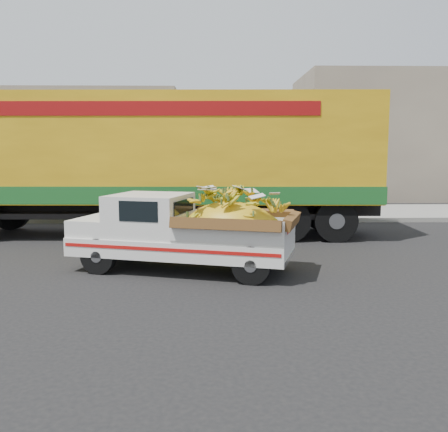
{
  "coord_description": "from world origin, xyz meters",
  "views": [
    {
      "loc": [
        2.56,
        -9.16,
        2.31
      ],
      "look_at": [
        2.78,
        0.66,
        1.03
      ],
      "focal_mm": 40.0,
      "sensor_mm": 36.0,
      "label": 1
    }
  ],
  "objects": [
    {
      "name": "curb",
      "position": [
        0.0,
        6.98,
        0.07
      ],
      "size": [
        60.0,
        0.25,
        0.15
      ],
      "primitive_type": "cube",
      "color": "gray",
      "rests_on": "ground"
    },
    {
      "name": "sidewalk",
      "position": [
        0.0,
        9.08,
        0.07
      ],
      "size": [
        60.0,
        4.0,
        0.14
      ],
      "primitive_type": "cube",
      "color": "gray",
      "rests_on": "ground"
    },
    {
      "name": "semi_trailer",
      "position": [
        1.06,
        4.52,
        2.12
      ],
      "size": [
        12.02,
        2.87,
        3.8
      ],
      "rotation": [
        0.0,
        0.0,
        -0.03
      ],
      "color": "black",
      "rests_on": "ground"
    },
    {
      "name": "pickup_truck",
      "position": [
        2.27,
        0.27,
        0.79
      ],
      "size": [
        4.47,
        2.66,
        1.48
      ],
      "rotation": [
        0.0,
        0.0,
        -0.28
      ],
      "color": "black",
      "rests_on": "ground"
    },
    {
      "name": "ground",
      "position": [
        0.0,
        0.0,
        0.0
      ],
      "size": [
        100.0,
        100.0,
        0.0
      ],
      "primitive_type": "plane",
      "color": "black",
      "rests_on": "ground"
    },
    {
      "name": "building_right",
      "position": [
        14.0,
        15.98,
        3.0
      ],
      "size": [
        14.0,
        6.0,
        6.0
      ],
      "primitive_type": "cube",
      "color": "gray",
      "rests_on": "ground"
    }
  ]
}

